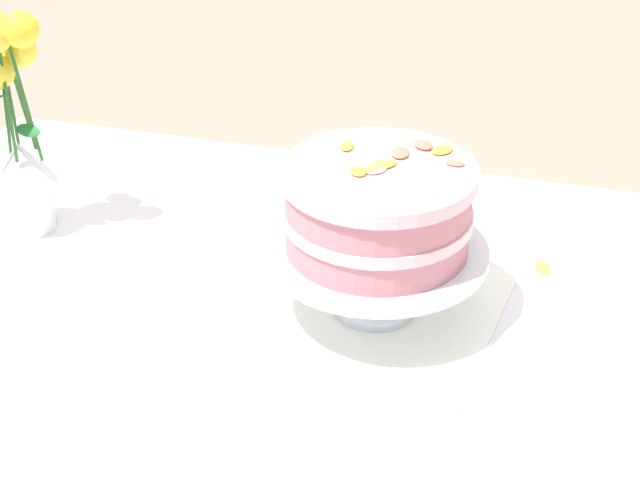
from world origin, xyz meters
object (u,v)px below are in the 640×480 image
object	(u,v)px
dining_table	(281,383)
layer_cake	(378,208)
flower_vase	(15,129)
cake_stand	(376,258)

from	to	relation	value
dining_table	layer_cake	size ratio (longest dim) A/B	5.72
layer_cake	flower_vase	distance (m)	0.56
cake_stand	layer_cake	world-z (taller)	layer_cake
cake_stand	flower_vase	xyz separation A→B (m)	(-0.56, 0.07, 0.08)
dining_table	layer_cake	xyz separation A→B (m)	(0.11, 0.07, 0.25)
dining_table	cake_stand	size ratio (longest dim) A/B	4.83
layer_cake	flower_vase	bearing A→B (deg)	172.72
cake_stand	layer_cake	size ratio (longest dim) A/B	1.18
dining_table	flower_vase	size ratio (longest dim) A/B	4.04
flower_vase	cake_stand	bearing A→B (deg)	-7.30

